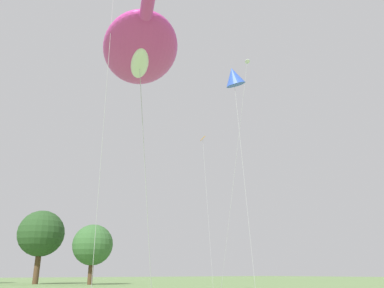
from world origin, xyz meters
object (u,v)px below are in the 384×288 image
Objects in this scene: small_kite_triangle_green at (204,151)px; big_show_kite at (141,46)px; tree_oak_right at (93,245)px; tree_shrub_far at (41,234)px; small_kite_bird_shape at (245,78)px; small_kite_tiny_distant at (234,77)px.

big_show_kite is at bearing 92.77° from small_kite_triangle_green.
tree_oak_right is at bearing 4.11° from big_show_kite.
small_kite_triangle_green is at bearing -82.90° from tree_shrub_far.
small_kite_bird_shape is (10.35, 4.22, 3.58)m from big_show_kite.
small_kite_triangle_green reaches higher than tree_oak_right.
tree_shrub_far is (-0.87, 44.91, -7.18)m from small_kite_bird_shape.
small_kite_triangle_green is 0.99× the size of small_kite_tiny_distant.
small_kite_triangle_green is (13.88, 13.73, 1.36)m from big_show_kite.
small_kite_tiny_distant is at bearing -91.85° from tree_shrub_far.
small_kite_bird_shape is at bearing 117.69° from small_kite_triangle_green.
big_show_kite is 0.85× the size of small_kite_bird_shape.
big_show_kite is 50.16m from tree_shrub_far.
tree_oak_right is (5.61, -7.08, -1.85)m from tree_shrub_far.
tree_shrub_far is at bearing -34.80° from small_kite_triangle_green.
small_kite_tiny_distant reaches higher than big_show_kite.
small_kite_bird_shape is at bearing -69.12° from small_kite_tiny_distant.
small_kite_tiny_distant reaches higher than small_kite_triangle_green.
small_kite_bird_shape is at bearing -43.96° from big_show_kite.
small_kite_bird_shape is (2.37, 1.38, 1.24)m from small_kite_tiny_distant.
big_show_kite is at bearing 100.29° from small_kite_tiny_distant.
tree_oak_right is (7.10, 39.21, -7.79)m from small_kite_tiny_distant.
small_kite_bird_shape is 45.49m from tree_shrub_far.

